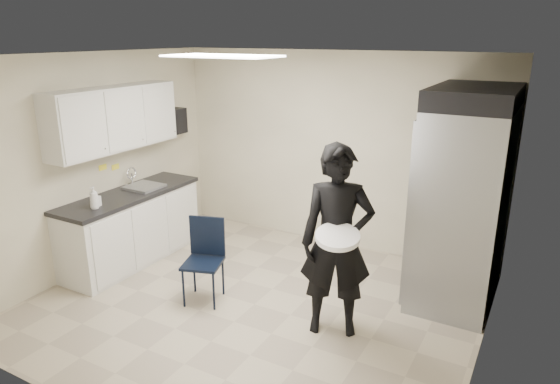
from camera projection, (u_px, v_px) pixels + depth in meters
The scene contains 21 objects.
floor at pixel (254, 304), 5.39m from camera, with size 4.50×4.50×0.00m, color tan.
ceiling at pixel (250, 56), 4.60m from camera, with size 4.50×4.50×0.00m, color silver.
back_wall at pixel (332, 151), 6.66m from camera, with size 4.50×4.50×0.00m, color beige.
left_wall at pixel (95, 163), 6.04m from camera, with size 4.00×4.00×0.00m, color beige.
right_wall at pixel (493, 231), 3.95m from camera, with size 4.00×4.00×0.00m, color beige.
ceiling_panel at pixel (222, 56), 5.22m from camera, with size 1.20×0.60×0.02m, color white.
lower_counter at pixel (132, 229), 6.33m from camera, with size 0.60×1.90×0.86m, color silver.
countertop at pixel (129, 195), 6.19m from camera, with size 0.64×1.95×0.05m, color black.
sink at pixel (144, 191), 6.40m from camera, with size 0.42×0.40×0.14m, color gray.
faucet at pixel (132, 177), 6.44m from camera, with size 0.02×0.02×0.24m, color silver.
upper_cabinets at pixel (114, 118), 5.97m from camera, with size 0.35×1.80×0.75m, color silver.
towel_dispenser at pixel (174, 121), 7.02m from camera, with size 0.22×0.30×0.35m, color black.
notice_sticker_left at pixel (103, 167), 6.14m from camera, with size 0.00×0.12×0.07m, color yellow.
notice_sticker_right at pixel (115, 167), 6.32m from camera, with size 0.00×0.12×0.07m, color yellow.
commercial_fridge at pixel (463, 206), 5.29m from camera, with size 0.80×1.35×2.10m, color gray.
fridge_compressor at pixel (476, 96), 4.94m from camera, with size 0.80×1.35×0.20m, color black.
folding_chair at pixel (203, 263), 5.34m from camera, with size 0.39×0.39×0.89m, color black.
man_tuxedo at pixel (337, 242), 4.67m from camera, with size 0.68×0.46×1.87m, color black.
bucket_lid at pixel (338, 237), 4.38m from camera, with size 0.40×0.40×0.05m, color white.
soap_bottle_a at pixel (94, 198), 5.59m from camera, with size 0.10×0.10×0.26m, color silver.
soap_bottle_b at pixel (96, 199), 5.68m from camera, with size 0.08×0.08×0.18m, color #9DA0A9.
Camera 1 is at (2.56, -4.03, 2.79)m, focal length 32.00 mm.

